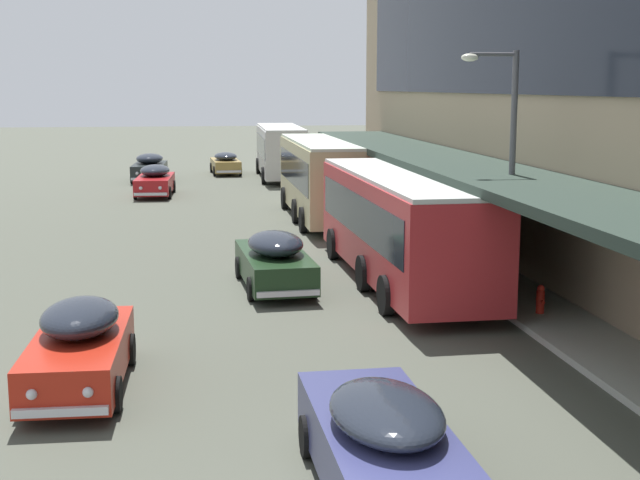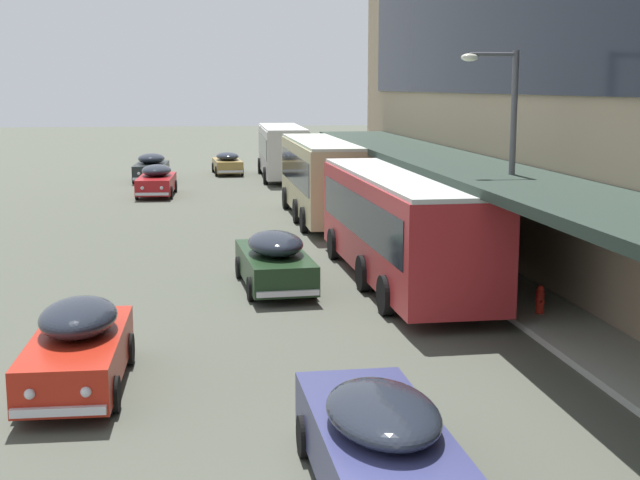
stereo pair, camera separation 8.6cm
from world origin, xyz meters
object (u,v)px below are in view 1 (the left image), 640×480
at_px(sedan_far_back, 155,181).
at_px(sedan_trailing_near, 150,168).
at_px(sedan_trailing_mid, 275,260).
at_px(transit_bus_kerbside_front, 323,174).
at_px(transit_bus_kerbside_rear, 401,221).
at_px(sedan_second_near, 382,443).
at_px(fire_hydrant, 540,299).
at_px(transit_bus_kerbside_far, 280,149).
at_px(street_lamp, 506,155).
at_px(sedan_oncoming_rear, 80,346).
at_px(sedan_oncoming_front, 226,163).

xyz_separation_m(sedan_far_back, sedan_trailing_near, (-0.58, 7.30, 0.02)).
height_order(sedan_trailing_mid, sedan_far_back, sedan_trailing_mid).
distance_m(transit_bus_kerbside_front, transit_bus_kerbside_rear, 12.51).
xyz_separation_m(sedan_second_near, sedan_trailing_mid, (-0.25, 13.00, 0.02)).
bearing_deg(transit_bus_kerbside_rear, sedan_far_back, 109.28).
bearing_deg(fire_hydrant, sedan_far_back, 110.92).
distance_m(transit_bus_kerbside_rear, transit_bus_kerbside_far, 29.73).
bearing_deg(street_lamp, transit_bus_kerbside_front, 99.20).
bearing_deg(sedan_oncoming_rear, transit_bus_kerbside_front, 69.56).
bearing_deg(transit_bus_kerbside_rear, sedan_trailing_near, 105.78).
xyz_separation_m(sedan_trailing_mid, sedan_trailing_near, (-4.67, 29.51, 0.01)).
distance_m(transit_bus_kerbside_far, fire_hydrant, 34.31).
bearing_deg(sedan_trailing_mid, sedan_far_back, 100.43).
distance_m(sedan_oncoming_rear, sedan_oncoming_front, 41.13).
xyz_separation_m(transit_bus_kerbside_front, transit_bus_kerbside_rear, (0.39, -12.50, -0.11)).
xyz_separation_m(transit_bus_kerbside_front, sedan_trailing_near, (-7.90, 16.86, -1.12)).
bearing_deg(transit_bus_kerbside_far, sedan_oncoming_front, 134.92).
distance_m(sedan_second_near, sedan_far_back, 35.48).
bearing_deg(street_lamp, transit_bus_kerbside_rear, 127.76).
distance_m(sedan_far_back, sedan_trailing_near, 7.32).
relative_size(sedan_second_near, street_lamp, 0.77).
bearing_deg(street_lamp, sedan_oncoming_rear, -152.33).
relative_size(sedan_trailing_mid, sedan_far_back, 0.99).
relative_size(transit_bus_kerbside_rear, sedan_oncoming_front, 2.49).
xyz_separation_m(sedan_second_near, street_lamp, (5.44, 10.49, 3.09)).
bearing_deg(street_lamp, sedan_second_near, -117.41).
height_order(transit_bus_kerbside_rear, sedan_second_near, transit_bus_kerbside_rear).
bearing_deg(transit_bus_kerbside_front, sedan_far_back, 127.44).
distance_m(transit_bus_kerbside_far, sedan_far_back, 10.62).
bearing_deg(sedan_trailing_mid, transit_bus_kerbside_far, 83.89).
bearing_deg(transit_bus_kerbside_far, fire_hydrant, -85.24).
distance_m(transit_bus_kerbside_rear, sedan_second_near, 13.61).
distance_m(sedan_second_near, street_lamp, 12.21).
height_order(transit_bus_kerbside_rear, sedan_trailing_mid, transit_bus_kerbside_rear).
xyz_separation_m(transit_bus_kerbside_front, sedan_second_near, (-2.98, -25.65, -1.15)).
bearing_deg(fire_hydrant, sedan_trailing_mid, 144.62).
relative_size(sedan_oncoming_rear, sedan_trailing_near, 0.97).
bearing_deg(transit_bus_kerbside_rear, sedan_trailing_mid, -177.62).
xyz_separation_m(sedan_far_back, sedan_oncoming_front, (4.06, 10.89, -0.07)).
height_order(sedan_oncoming_rear, sedan_trailing_mid, sedan_oncoming_rear).
height_order(sedan_oncoming_rear, sedan_oncoming_front, sedan_oncoming_rear).
relative_size(transit_bus_kerbside_far, street_lamp, 1.61).
relative_size(street_lamp, fire_hydrant, 9.01).
relative_size(transit_bus_kerbside_front, fire_hydrant, 15.22).
bearing_deg(sedan_oncoming_rear, sedan_trailing_near, 90.44).
bearing_deg(sedan_second_near, sedan_trailing_near, 96.60).
bearing_deg(sedan_second_near, transit_bus_kerbside_rear, 75.59).
bearing_deg(transit_bus_kerbside_rear, transit_bus_kerbside_front, 91.80).
height_order(transit_bus_kerbside_front, street_lamp, street_lamp).
xyz_separation_m(transit_bus_kerbside_far, street_lamp, (2.49, -32.38, 2.03)).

